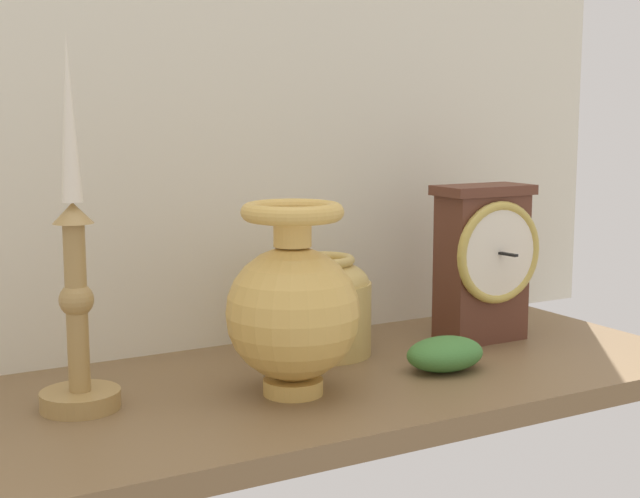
{
  "coord_description": "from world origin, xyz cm",
  "views": [
    {
      "loc": [
        -41.79,
        -83.05,
        28.49
      ],
      "look_at": [
        5.41,
        0.0,
        14.0
      ],
      "focal_mm": 51.15,
      "sensor_mm": 36.0,
      "label": 1
    }
  ],
  "objects_px": {
    "mantel_clock": "(484,261)",
    "brass_vase_bulbous": "(293,306)",
    "brass_vase_jar": "(324,304)",
    "candlestick_tall_left": "(76,294)"
  },
  "relations": [
    {
      "from": "mantel_clock",
      "to": "brass_vase_jar",
      "type": "distance_m",
      "value": 0.21
    },
    {
      "from": "mantel_clock",
      "to": "candlestick_tall_left",
      "type": "height_order",
      "value": "candlestick_tall_left"
    },
    {
      "from": "brass_vase_bulbous",
      "to": "brass_vase_jar",
      "type": "relative_size",
      "value": 1.65
    },
    {
      "from": "brass_vase_bulbous",
      "to": "brass_vase_jar",
      "type": "xyz_separation_m",
      "value": [
        0.1,
        0.12,
        -0.03
      ]
    },
    {
      "from": "mantel_clock",
      "to": "brass_vase_jar",
      "type": "relative_size",
      "value": 1.65
    },
    {
      "from": "candlestick_tall_left",
      "to": "brass_vase_jar",
      "type": "xyz_separation_m",
      "value": [
        0.3,
        0.06,
        -0.05
      ]
    },
    {
      "from": "candlestick_tall_left",
      "to": "brass_vase_bulbous",
      "type": "bearing_deg",
      "value": -16.94
    },
    {
      "from": "mantel_clock",
      "to": "candlestick_tall_left",
      "type": "xyz_separation_m",
      "value": [
        -0.51,
        -0.01,
        0.01
      ]
    },
    {
      "from": "brass_vase_jar",
      "to": "candlestick_tall_left",
      "type": "bearing_deg",
      "value": -169.19
    },
    {
      "from": "mantel_clock",
      "to": "brass_vase_bulbous",
      "type": "height_order",
      "value": "same"
    }
  ]
}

